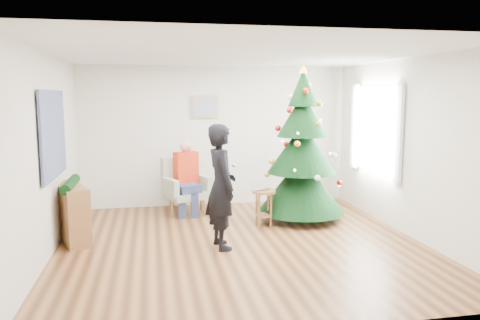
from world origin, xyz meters
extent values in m
plane|color=brown|center=(0.00, 0.00, 0.00)|extent=(5.00, 5.00, 0.00)
plane|color=white|center=(0.00, 0.00, 2.60)|extent=(5.00, 5.00, 0.00)
plane|color=silver|center=(0.00, 2.50, 1.30)|extent=(5.00, 0.00, 5.00)
plane|color=silver|center=(0.00, -2.50, 1.30)|extent=(5.00, 0.00, 5.00)
plane|color=silver|center=(-2.50, 0.00, 1.30)|extent=(0.00, 5.00, 5.00)
plane|color=silver|center=(2.50, 0.00, 1.30)|extent=(0.00, 5.00, 5.00)
cube|color=white|center=(2.47, 1.00, 1.50)|extent=(0.04, 1.30, 1.40)
cube|color=white|center=(2.44, 0.25, 1.50)|extent=(0.05, 0.25, 1.50)
cube|color=white|center=(2.44, 1.75, 1.50)|extent=(0.05, 0.25, 1.50)
cylinder|color=#3F2816|center=(1.23, 1.11, 0.16)|extent=(0.11, 0.11, 0.33)
cone|color=black|center=(1.23, 1.11, 0.60)|extent=(1.42, 1.42, 0.93)
cone|color=black|center=(1.23, 1.11, 1.20)|extent=(1.13, 1.13, 0.82)
cone|color=black|center=(1.23, 1.11, 1.74)|extent=(0.83, 0.83, 0.71)
cone|color=black|center=(1.23, 1.11, 2.18)|extent=(0.48, 0.48, 0.60)
cone|color=gold|center=(1.23, 1.11, 2.48)|extent=(0.15, 0.15, 0.15)
cylinder|color=brown|center=(0.53, 0.85, 0.55)|extent=(0.38, 0.38, 0.04)
cylinder|color=brown|center=(0.53, 0.85, 0.17)|extent=(0.29, 0.29, 0.02)
imported|color=silver|center=(0.53, 0.85, 0.59)|extent=(0.37, 0.33, 0.02)
cube|color=#9BA988|center=(-0.60, 1.83, 0.34)|extent=(0.86, 0.83, 0.12)
cube|color=#9BA988|center=(-0.71, 2.10, 0.68)|extent=(0.66, 0.36, 0.60)
cube|color=#9BA988|center=(-0.90, 1.71, 0.50)|extent=(0.29, 0.52, 0.30)
cube|color=#9BA988|center=(-0.31, 1.95, 0.50)|extent=(0.29, 0.52, 0.30)
cube|color=navy|center=(-0.60, 1.75, 0.47)|extent=(0.51, 0.52, 0.14)
cube|color=red|center=(-0.60, 1.97, 0.80)|extent=(0.45, 0.35, 0.55)
sphere|color=tan|center=(-0.60, 1.95, 1.18)|extent=(0.21, 0.21, 0.21)
imported|color=black|center=(-0.29, -0.08, 0.84)|extent=(0.49, 0.67, 1.69)
cube|color=white|center=(-0.11, -0.11, 1.12)|extent=(0.06, 0.13, 0.04)
cube|color=brown|center=(-2.33, 0.62, 0.40)|extent=(0.64, 1.04, 0.80)
cylinder|color=black|center=(-2.33, 0.62, 0.82)|extent=(0.14, 0.90, 0.14)
cube|color=black|center=(-2.46, 0.30, 1.55)|extent=(0.03, 1.50, 1.15)
cube|color=tan|center=(-0.20, 2.47, 1.85)|extent=(0.52, 0.03, 0.42)
cube|color=gray|center=(-0.20, 2.45, 1.85)|extent=(0.44, 0.02, 0.34)
camera|label=1|loc=(-1.20, -6.18, 2.05)|focal=35.00mm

